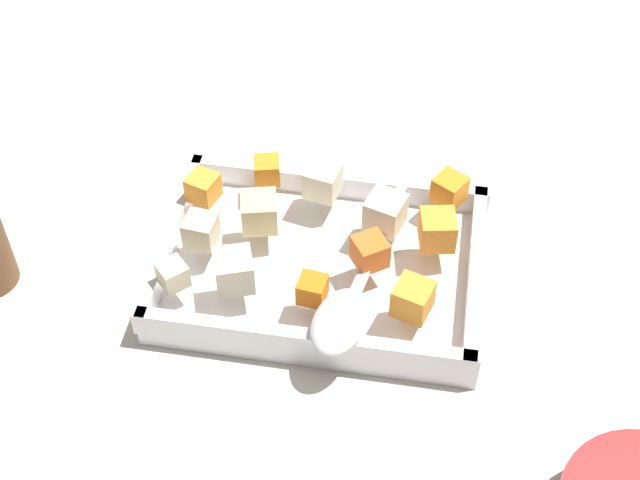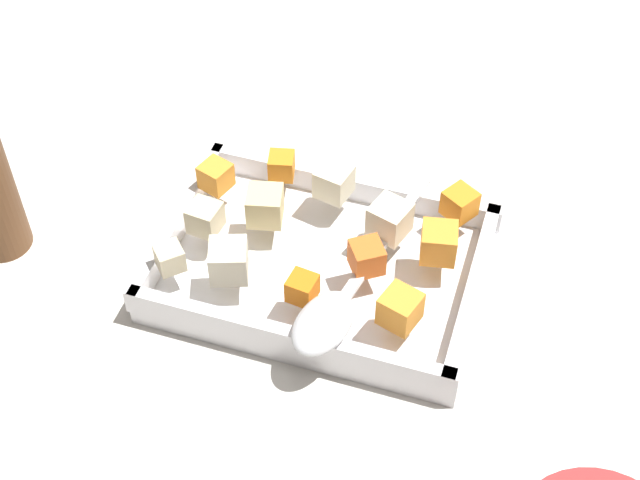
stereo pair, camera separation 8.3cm
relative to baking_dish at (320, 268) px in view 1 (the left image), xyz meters
name	(u,v)px [view 1 (the left image)]	position (x,y,z in m)	size (l,w,h in m)	color
ground_plane	(324,272)	(0.00, -0.01, -0.01)	(4.00, 4.00, 0.00)	beige
baking_dish	(320,268)	(0.00, 0.00, 0.00)	(0.29, 0.20, 0.04)	silver
carrot_chunk_mid_left	(312,289)	(0.00, 0.06, 0.04)	(0.02, 0.02, 0.02)	orange
carrot_chunk_far_right	(437,230)	(-0.10, -0.02, 0.04)	(0.03, 0.03, 0.03)	orange
carrot_chunk_under_handle	(203,188)	(0.12, -0.05, 0.04)	(0.03, 0.03, 0.03)	orange
carrot_chunk_mid_right	(449,189)	(-0.11, -0.08, 0.04)	(0.03, 0.03, 0.03)	orange
carrot_chunk_corner_nw	(370,252)	(-0.05, 0.01, 0.04)	(0.03, 0.03, 0.03)	orange
carrot_chunk_back_center	(267,170)	(0.06, -0.08, 0.04)	(0.02, 0.02, 0.02)	orange
carrot_chunk_near_spoon	(413,299)	(-0.09, 0.06, 0.04)	(0.03, 0.03, 0.03)	orange
potato_chunk_front_center	(323,181)	(0.01, -0.07, 0.04)	(0.03, 0.03, 0.03)	beige
potato_chunk_heap_side	(259,212)	(0.06, -0.02, 0.04)	(0.03, 0.03, 0.03)	#E0CC89
potato_chunk_heap_top	(201,230)	(0.11, 0.01, 0.04)	(0.03, 0.03, 0.03)	beige
potato_chunk_corner_sw	(173,275)	(0.12, 0.06, 0.04)	(0.02, 0.02, 0.02)	beige
potato_chunk_rim_edge	(385,212)	(-0.05, -0.04, 0.04)	(0.03, 0.03, 0.03)	beige
parsnip_chunk_near_left	(234,271)	(0.07, 0.05, 0.04)	(0.03, 0.03, 0.03)	beige
serving_spoon	(345,310)	(-0.03, 0.07, 0.04)	(0.07, 0.24, 0.02)	silver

